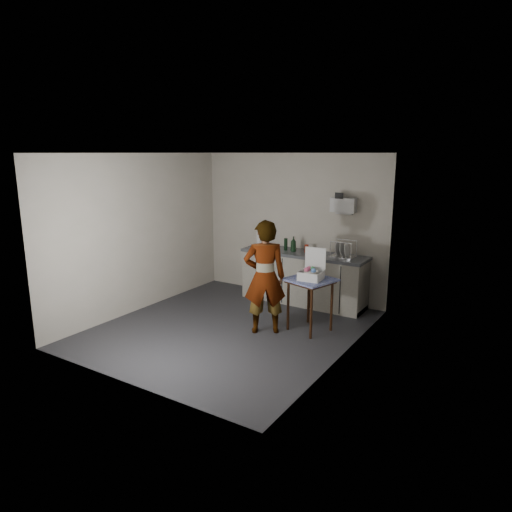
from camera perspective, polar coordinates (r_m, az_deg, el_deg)
The scene contains 15 objects.
ground at distance 7.02m, azimuth -3.35°, elevation -9.01°, with size 4.00×4.00×0.00m, color #26262B.
wall_back at distance 8.32m, azimuth 4.49°, elevation 3.75°, with size 3.60×0.02×2.60m, color beige.
wall_right at distance 5.81m, azimuth 11.04°, elevation -0.42°, with size 0.02×4.00×2.60m, color beige.
wall_left at distance 7.80m, azimuth -14.29°, elevation 2.79°, with size 0.02×4.00×2.60m, color beige.
ceiling at distance 6.51m, azimuth -3.66°, elevation 12.69°, with size 3.60×4.00×0.01m, color white.
kitchen_counter at distance 8.07m, azimuth 5.94°, elevation -2.91°, with size 2.24×0.62×0.91m.
wall_shelf at distance 7.78m, azimuth 10.87°, elevation 6.25°, with size 0.42×0.18×0.37m.
side_table at distance 6.76m, azimuth 6.81°, elevation -3.67°, with size 0.77×0.77×0.80m.
standing_man at distance 6.62m, azimuth 1.09°, elevation -2.66°, with size 0.61×0.40×1.68m, color #B2A593.
soap_bottle at distance 7.98m, azimuth 4.70°, elevation 1.49°, with size 0.10×0.10×0.26m, color black.
soda_can at distance 7.97m, azimuth 6.33°, elevation 0.96°, with size 0.07×0.07×0.14m, color #B52912.
dark_bottle at distance 8.09m, azimuth 3.74°, elevation 1.48°, with size 0.06×0.06×0.22m, color black.
paper_towel at distance 8.36m, azimuth 0.43°, elevation 2.04°, with size 0.16×0.16×0.28m.
dish_rack at distance 7.69m, azimuth 10.79°, elevation 0.33°, with size 0.40×0.30×0.28m.
bakery_box at distance 6.68m, azimuth 6.94°, elevation -2.08°, with size 0.34×0.35×0.45m.
Camera 1 is at (3.79, -5.30, 2.61)m, focal length 32.00 mm.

